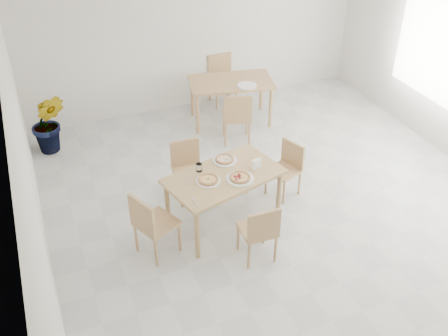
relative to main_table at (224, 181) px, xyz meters
name	(u,v)px	position (x,y,z in m)	size (l,w,h in m)	color
main_table	(224,181)	(0.00, 0.00, 0.00)	(1.56, 1.13, 0.75)	tan
chair_south	(260,230)	(0.13, -0.79, -0.20)	(0.41, 0.41, 0.80)	tan
chair_north	(188,166)	(-0.23, 0.75, -0.19)	(0.42, 0.42, 0.82)	tan
chair_west	(151,222)	(-1.01, -0.23, -0.16)	(0.57, 0.57, 0.87)	tan
chair_east	(287,165)	(1.05, 0.29, -0.22)	(0.49, 0.49, 0.77)	tan
plate_margherita	(208,181)	(-0.23, -0.06, 0.10)	(0.29, 0.29, 0.02)	white
plate_mushroom	(225,161)	(0.12, 0.28, 0.10)	(0.31, 0.31, 0.02)	white
plate_pepperoni	(240,179)	(0.15, -0.16, 0.10)	(0.34, 0.34, 0.02)	white
pizza_margherita	(208,179)	(-0.23, -0.06, 0.12)	(0.30, 0.30, 0.03)	tan
pizza_mushroom	(225,159)	(0.12, 0.28, 0.12)	(0.32, 0.32, 0.03)	tan
pizza_pepperoni	(240,177)	(0.15, -0.16, 0.12)	(0.27, 0.27, 0.03)	tan
tumbler_a	(199,167)	(-0.25, 0.20, 0.14)	(0.08, 0.08, 0.10)	white
tumbler_b	(255,165)	(0.42, -0.01, 0.13)	(0.06, 0.06, 0.08)	white
napkin_holder	(256,164)	(0.42, -0.02, 0.16)	(0.13, 0.09, 0.14)	silver
fork_a	(186,183)	(-0.49, 0.02, 0.09)	(0.01, 0.17, 0.01)	silver
fork_b	(195,202)	(-0.50, -0.37, 0.09)	(0.02, 0.20, 0.01)	silver
second_table	(231,86)	(1.12, 2.46, 0.00)	(1.49, 1.04, 0.75)	tan
chair_back_s	(237,115)	(0.93, 1.75, -0.15)	(0.55, 0.55, 0.88)	tan
chair_back_n	(222,76)	(1.25, 3.19, -0.15)	(0.46, 0.46, 0.89)	tan
plate_empty	(247,86)	(1.29, 2.18, 0.10)	(0.32, 0.32, 0.02)	white
potted_plant	(49,123)	(-1.83, 2.63, -0.17)	(0.54, 0.44, 0.98)	#336E21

